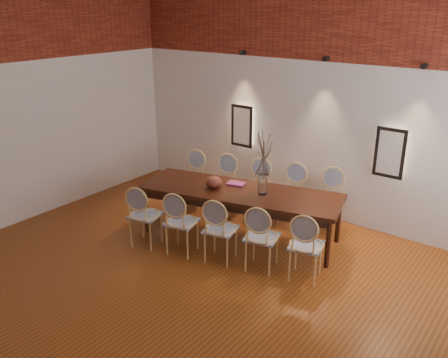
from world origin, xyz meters
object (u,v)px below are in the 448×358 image
Objects in this scene: chair_far_a at (192,181)px; bowl at (214,182)px; book at (236,184)px; chair_near_c at (221,229)px; chair_near_d at (262,237)px; chair_near_e at (306,245)px; chair_near_a at (145,215)px; chair_far_d at (292,196)px; chair_far_c at (257,190)px; chair_far_e at (329,201)px; chair_far_b at (223,185)px; dining_table at (240,214)px; vase at (263,184)px; chair_near_b at (182,222)px.

bowl is at bearing 133.80° from chair_far_a.
book is at bearing 151.57° from chair_far_a.
chair_near_c is 0.59m from chair_near_d.
chair_near_a is at bearing -180.00° from chair_near_e.
chair_near_a is 1.00× the size of chair_far_d.
chair_far_a is at bearing 90.00° from chair_near_a.
chair_far_c is 1.00× the size of chair_far_e.
chair_near_c is 1.00× the size of chair_far_b.
chair_far_e reaches higher than dining_table.
vase is at bearing 26.45° from chair_near_a.
chair_near_d is 1.00× the size of chair_near_e.
chair_far_e is (1.14, 0.29, 0.00)m from chair_far_c.
chair_far_b and chair_far_e have the same top height.
book is (-0.57, -0.72, 0.30)m from chair_far_d.
chair_near_e is 3.92× the size of bowl.
chair_near_a is 1.76m from chair_near_d.
chair_near_d is at bearing 68.68° from chair_far_e.
dining_table is at bearing 147.36° from chair_near_e.
chair_far_e is at bearing 41.45° from bowl.
vase is at bearing -7.45° from book.
chair_far_d is (1.70, 0.44, 0.00)m from chair_far_a.
chair_near_e is 1.65m from book.
chair_far_e is at bearing -180.00° from chair_far_d.
chair_far_a reaches higher than dining_table.
chair_far_b is 0.59m from chair_far_c.
bowl is at bearing 102.79° from chair_far_b.
chair_near_e is (1.32, -0.43, 0.09)m from dining_table.
chair_far_d is at bearing 111.32° from chair_near_e.
chair_near_e is at bearing -27.43° from vase.
chair_near_c is 1.00× the size of chair_far_e.
chair_near_d is (0.57, 0.15, 0.00)m from chair_near_c.
chair_near_e is (1.70, 0.44, 0.00)m from chair_near_b.
chair_near_b is 1.00× the size of chair_far_d.
chair_far_d reaches higher than bowl.
chair_near_b is 1.00× the size of chair_near_c.
chair_near_a and chair_near_b have the same top height.
chair_far_b is (0.57, 0.15, 0.00)m from chair_far_a.
chair_far_e is at bearing 56.48° from vase.
chair_far_c is (-0.19, 0.73, 0.09)m from dining_table.
chair_far_a is at bearing 127.98° from chair_near_c.
chair_far_a is at bearing 111.32° from chair_near_b.
chair_far_b is 1.00× the size of chair_far_e.
chair_near_a is at bearing 90.00° from chair_far_a.
chair_near_a reaches higher than bowl.
chair_near_d is (0.76, -0.58, 0.09)m from dining_table.
bowl is at bearing -122.37° from book.
chair_far_c reaches higher than bowl.
chair_far_b reaches higher than dining_table.
chair_far_b is 1.00× the size of chair_far_c.
chair_far_a is at bearing 0.00° from chair_far_b.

